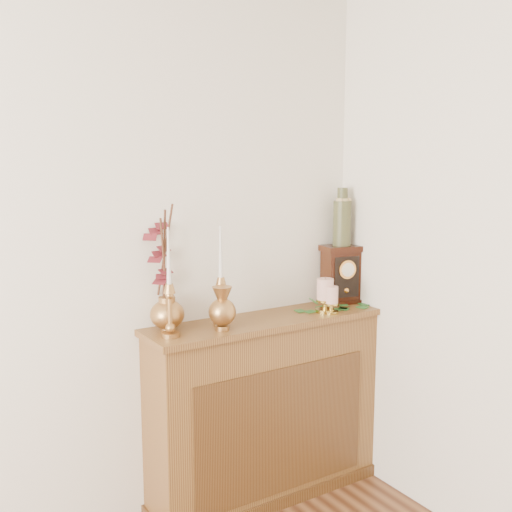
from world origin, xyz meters
TOP-DOWN VIEW (x-y plane):
  - room_walls at (0.00, 0.00)m, footprint 4.08×4.58m
  - console_shelf at (1.40, 2.10)m, footprint 1.24×0.34m
  - candlestick_left at (0.87, 2.05)m, footprint 0.08×0.08m
  - candlestick_center at (1.15, 2.10)m, footprint 0.08×0.08m
  - bud_vase at (1.11, 2.02)m, footprint 0.13×0.13m
  - ginger_jar at (0.90, 2.20)m, footprint 0.23×0.25m
  - pillar_candle_left at (1.72, 2.04)m, footprint 0.10×0.10m
  - pillar_candle_right at (1.73, 2.00)m, footprint 0.08×0.08m
  - ivy_garland at (1.85, 2.06)m, footprint 0.47×0.22m
  - mantel_clock at (1.92, 2.16)m, footprint 0.23×0.18m
  - ceramic_vase at (1.92, 2.16)m, footprint 0.10×0.10m

SIDE VIEW (x-z plane):
  - console_shelf at x=1.40m, z-range -0.03..0.90m
  - ivy_garland at x=1.85m, z-range 0.90..0.99m
  - pillar_candle_right at x=1.73m, z-range 0.93..1.08m
  - pillar_candle_left at x=1.72m, z-range 0.93..1.12m
  - bud_vase at x=1.11m, z-range 0.93..1.13m
  - candlestick_center at x=1.15m, z-range 0.85..1.32m
  - mantel_clock at x=1.92m, z-range 0.93..1.24m
  - candlestick_left at x=0.87m, z-range 0.85..1.33m
  - ginger_jar at x=0.90m, z-range 0.90..1.48m
  - ceramic_vase at x=1.92m, z-range 1.23..1.53m
  - room_walls at x=0.00m, z-range 0.36..3.00m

